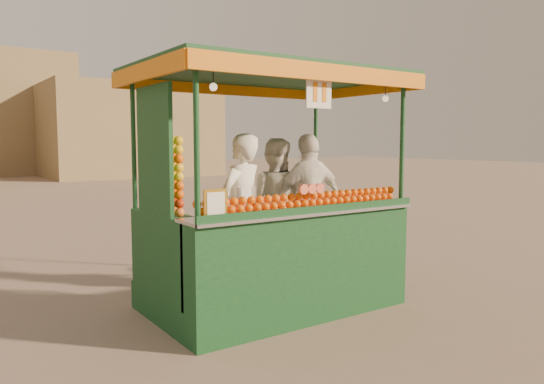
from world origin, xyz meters
TOP-DOWN VIEW (x-y plane):
  - ground at (0.00, 0.00)m, footprint 90.00×90.00m
  - building_right at (7.00, 24.00)m, footprint 9.00×6.00m
  - juice_cart at (0.12, -0.19)m, footprint 2.96×1.92m
  - vendor_left at (-0.19, -0.06)m, footprint 0.71×0.60m
  - vendor_middle at (0.58, 0.41)m, footprint 0.99×1.00m
  - vendor_right at (0.92, 0.12)m, footprint 1.00×0.45m

SIDE VIEW (x-z plane):
  - ground at x=0.00m, z-range 0.00..0.00m
  - juice_cart at x=0.12m, z-range -0.47..2.22m
  - vendor_middle at x=0.58m, z-range 0.31..1.94m
  - vendor_left at x=-0.19m, z-range 0.31..1.98m
  - vendor_right at x=0.92m, z-range 0.31..1.99m
  - building_right at x=7.00m, z-range 0.00..5.00m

